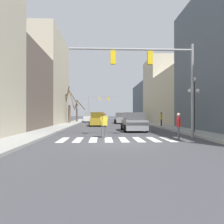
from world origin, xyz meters
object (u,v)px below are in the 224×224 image
at_px(car_driving_away_lane, 98,120).
at_px(car_driving_toward_lane, 134,122).
at_px(pedestrian_on_right_sidewalk, 161,118).
at_px(car_parked_right_near, 89,117).
at_px(street_tree_left_mid, 69,105).
at_px(traffic_signal_far, 98,102).
at_px(street_tree_left_near, 77,111).
at_px(pedestrian_crossing_street, 179,124).
at_px(car_at_intersection, 129,118).
at_px(car_parked_left_far, 91,117).
at_px(street_lamp_right_corner, 194,93).
at_px(traffic_signal_near, 156,68).
at_px(pedestrian_on_left_sidewalk, 104,123).
at_px(car_parked_right_far, 121,118).

bearing_deg(car_driving_away_lane, car_driving_toward_lane, 22.18).
xyz_separation_m(car_driving_toward_lane, pedestrian_on_right_sidewalk, (4.01, 5.50, 0.31)).
bearing_deg(car_parked_right_near, street_tree_left_mid, 158.79).
height_order(traffic_signal_far, car_driving_toward_lane, traffic_signal_far).
bearing_deg(street_tree_left_near, pedestrian_crossing_street, -70.82).
relative_size(car_at_intersection, car_parked_left_far, 1.05).
bearing_deg(pedestrian_on_right_sidewalk, street_lamp_right_corner, 25.09).
relative_size(traffic_signal_near, car_parked_right_near, 1.66).
height_order(pedestrian_crossing_street, street_tree_left_mid, street_tree_left_mid).
xyz_separation_m(car_parked_left_far, pedestrian_on_right_sidewalk, (9.24, -23.84, 0.25)).
relative_size(pedestrian_on_right_sidewalk, street_tree_left_mid, 0.28).
bearing_deg(pedestrian_crossing_street, street_lamp_right_corner, 162.29).
relative_size(traffic_signal_far, pedestrian_on_left_sidewalk, 4.67).
relative_size(street_lamp_right_corner, car_parked_left_far, 0.97).
relative_size(car_at_intersection, pedestrian_on_left_sidewalk, 2.77).
bearing_deg(car_parked_right_far, car_at_intersection, -21.12).
height_order(traffic_signal_near, pedestrian_on_right_sidewalk, traffic_signal_near).
relative_size(car_driving_toward_lane, car_parked_left_far, 1.01).
xyz_separation_m(pedestrian_crossing_street, pedestrian_on_left_sidewalk, (-4.46, 1.12, 0.03)).
bearing_deg(street_lamp_right_corner, pedestrian_on_right_sidewalk, 91.86).
height_order(car_at_intersection, pedestrian_crossing_street, car_at_intersection).
height_order(car_at_intersection, street_tree_left_mid, street_tree_left_mid).
relative_size(traffic_signal_near, car_at_intersection, 1.76).
bearing_deg(car_parked_left_far, car_driving_away_lane, -174.99).
bearing_deg(car_parked_right_near, street_tree_left_near, 137.19).
bearing_deg(car_parked_right_far, car_parked_right_near, 39.54).
height_order(street_lamp_right_corner, car_parked_left_far, street_lamp_right_corner).
xyz_separation_m(car_parked_right_far, car_parked_left_far, (-5.36, 14.54, 0.04)).
bearing_deg(pedestrian_crossing_street, traffic_signal_near, -115.31).
bearing_deg(car_driving_toward_lane, pedestrian_on_right_sidewalk, -36.07).
height_order(traffic_signal_near, car_at_intersection, traffic_signal_near).
height_order(car_parked_left_far, street_tree_left_near, street_tree_left_near).
height_order(traffic_signal_near, car_driving_away_lane, traffic_signal_near).
height_order(car_driving_toward_lane, pedestrian_crossing_street, car_driving_toward_lane).
relative_size(street_lamp_right_corner, street_tree_left_mid, 0.75).
bearing_deg(street_tree_left_near, traffic_signal_near, -72.44).
xyz_separation_m(car_driving_away_lane, car_parked_right_far, (3.51, 6.50, -0.01)).
relative_size(car_driving_away_lane, pedestrian_crossing_street, 2.74).
bearing_deg(car_parked_left_far, pedestrian_crossing_street, -168.95).
height_order(traffic_signal_near, car_parked_right_far, traffic_signal_near).
distance_m(car_driving_toward_lane, street_tree_left_mid, 16.56).
distance_m(street_lamp_right_corner, pedestrian_on_left_sidewalk, 7.72).
bearing_deg(pedestrian_crossing_street, traffic_signal_far, -155.43).
bearing_deg(pedestrian_on_left_sidewalk, pedestrian_crossing_street, 123.83).
height_order(traffic_signal_far, car_parked_right_near, traffic_signal_far).
height_order(car_driving_toward_lane, street_tree_left_near, street_tree_left_near).
height_order(traffic_signal_far, car_parked_right_far, traffic_signal_far).
relative_size(car_parked_right_near, street_tree_left_mid, 0.86).
xyz_separation_m(traffic_signal_near, car_driving_toward_lane, (-0.63, 5.47, -3.72)).
height_order(street_lamp_right_corner, car_parked_right_far, street_lamp_right_corner).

